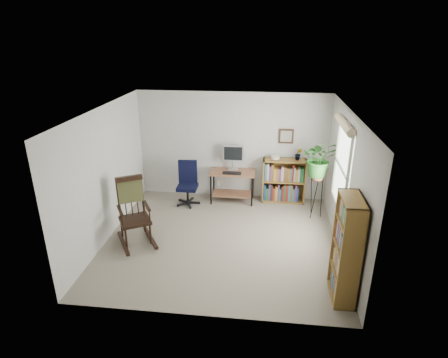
# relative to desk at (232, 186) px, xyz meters

# --- Properties ---
(floor) EXTENTS (4.20, 4.00, 0.00)m
(floor) POSITION_rel_desk_xyz_m (-0.04, -1.70, -0.35)
(floor) COLOR gray
(floor) RESTS_ON ground
(ceiling) EXTENTS (4.20, 4.00, 0.00)m
(ceiling) POSITION_rel_desk_xyz_m (-0.04, -1.70, 2.05)
(ceiling) COLOR silver
(ceiling) RESTS_ON ground
(wall_back) EXTENTS (4.20, 0.00, 2.40)m
(wall_back) POSITION_rel_desk_xyz_m (-0.04, 0.30, 0.85)
(wall_back) COLOR #BCBCB7
(wall_back) RESTS_ON ground
(wall_front) EXTENTS (4.20, 0.00, 2.40)m
(wall_front) POSITION_rel_desk_xyz_m (-0.04, -3.70, 0.85)
(wall_front) COLOR #BCBCB7
(wall_front) RESTS_ON ground
(wall_left) EXTENTS (0.00, 4.00, 2.40)m
(wall_left) POSITION_rel_desk_xyz_m (-2.14, -1.70, 0.85)
(wall_left) COLOR #BCBCB7
(wall_left) RESTS_ON ground
(wall_right) EXTENTS (0.00, 4.00, 2.40)m
(wall_right) POSITION_rel_desk_xyz_m (2.06, -1.70, 0.85)
(wall_right) COLOR #BCBCB7
(wall_right) RESTS_ON ground
(window) EXTENTS (0.12, 1.20, 1.50)m
(window) POSITION_rel_desk_xyz_m (2.02, -1.40, 1.05)
(window) COLOR silver
(window) RESTS_ON wall_right
(desk) EXTENTS (0.98, 0.54, 0.71)m
(desk) POSITION_rel_desk_xyz_m (0.00, 0.00, 0.00)
(desk) COLOR brown
(desk) RESTS_ON floor
(monitor) EXTENTS (0.46, 0.16, 0.56)m
(monitor) POSITION_rel_desk_xyz_m (-0.00, 0.14, 0.63)
(monitor) COLOR #B4B4B9
(monitor) RESTS_ON desk
(keyboard) EXTENTS (0.40, 0.15, 0.02)m
(keyboard) POSITION_rel_desk_xyz_m (-0.00, -0.12, 0.37)
(keyboard) COLOR black
(keyboard) RESTS_ON desk
(office_chair) EXTENTS (0.58, 0.58, 0.98)m
(office_chair) POSITION_rel_desk_xyz_m (-0.96, -0.29, 0.14)
(office_chair) COLOR black
(office_chair) RESTS_ON floor
(rocking_chair) EXTENTS (1.09, 1.25, 1.24)m
(rocking_chair) POSITION_rel_desk_xyz_m (-1.56, -1.97, 0.27)
(rocking_chair) COLOR black
(rocking_chair) RESTS_ON floor
(low_bookshelf) EXTENTS (0.94, 0.31, 0.99)m
(low_bookshelf) POSITION_rel_desk_xyz_m (1.13, 0.12, 0.14)
(low_bookshelf) COLOR olive
(low_bookshelf) RESTS_ON floor
(tall_bookshelf) EXTENTS (0.29, 0.68, 1.56)m
(tall_bookshelf) POSITION_rel_desk_xyz_m (1.88, -3.04, 0.43)
(tall_bookshelf) COLOR olive
(tall_bookshelf) RESTS_ON floor
(plant_stand) EXTENTS (0.35, 0.35, 0.97)m
(plant_stand) POSITION_rel_desk_xyz_m (1.76, -0.55, 0.13)
(plant_stand) COLOR black
(plant_stand) RESTS_ON floor
(spider_plant) EXTENTS (1.69, 1.87, 1.46)m
(spider_plant) POSITION_rel_desk_xyz_m (1.76, -0.55, 1.27)
(spider_plant) COLOR #245D20
(spider_plant) RESTS_ON plant_stand
(potted_plant_small) EXTENTS (0.13, 0.24, 0.11)m
(potted_plant_small) POSITION_rel_desk_xyz_m (1.41, 0.13, 0.69)
(potted_plant_small) COLOR #245D20
(potted_plant_small) RESTS_ON low_bookshelf
(framed_picture) EXTENTS (0.32, 0.04, 0.32)m
(framed_picture) POSITION_rel_desk_xyz_m (1.13, 0.27, 1.12)
(framed_picture) COLOR black
(framed_picture) RESTS_ON wall_back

